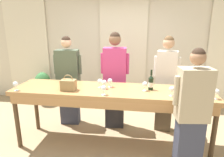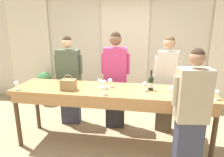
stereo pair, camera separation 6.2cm
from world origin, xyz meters
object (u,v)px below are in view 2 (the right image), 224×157
tasting_bar (111,94)px  handbag (68,85)px  host_pouring (191,117)px  wine_glass_front_mid (100,81)px  wine_glass_front_right (145,85)px  wine_glass_back_right (72,81)px  wine_glass_front_left (103,88)px  wine_glass_by_bottle (110,81)px  wine_bottle (151,83)px  wine_glass_back_left (104,83)px  wine_glass_center_left (210,84)px  wine_glass_center_mid (180,86)px  potted_plant (45,86)px  wine_glass_near_host (217,93)px  guest_pink_top (115,80)px  guest_olive_jacket (69,81)px  wine_glass_center_right (16,84)px  wine_glass_back_mid (172,90)px  guest_cream_sweater (166,83)px

tasting_bar → handbag: handbag is taller
host_pouring → wine_glass_front_mid: bearing=154.7°
wine_glass_front_right → wine_glass_back_right: same height
wine_glass_back_right → handbag: bearing=-90.6°
wine_glass_front_left → wine_glass_by_bottle: same height
wine_bottle → wine_glass_back_left: bearing=-175.3°
wine_glass_center_left → wine_glass_back_left: (-1.62, -0.18, 0.00)m
wine_glass_front_left → wine_glass_center_mid: same height
wine_glass_front_right → potted_plant: 3.02m
wine_glass_front_right → wine_glass_back_right: 1.16m
wine_glass_near_host → host_pouring: size_ratio=0.08×
handbag → wine_glass_center_left: (2.15, 0.33, 0.01)m
wine_glass_back_right → potted_plant: (-1.35, 1.55, -0.65)m
wine_glass_back_right → guest_pink_top: (0.61, 0.65, -0.14)m
wine_glass_center_left → host_pouring: 0.87m
wine_bottle → wine_glass_center_left: size_ratio=2.20×
handbag → wine_glass_front_left: (0.57, -0.12, 0.01)m
tasting_bar → wine_glass_front_right: wine_glass_front_right is taller
wine_glass_front_left → guest_olive_jacket: bearing=133.5°
wine_glass_front_mid → wine_glass_back_right: same height
wine_glass_center_right → potted_plant: size_ratio=0.18×
wine_glass_front_right → wine_glass_center_mid: same height
guest_olive_jacket → wine_bottle: bearing=-20.7°
wine_glass_near_host → wine_glass_center_left: bearing=86.9°
wine_glass_center_left → potted_plant: wine_glass_center_left is taller
wine_glass_front_left → wine_glass_center_mid: 1.14m
wine_glass_back_mid → guest_olive_jacket: bearing=155.8°
wine_glass_center_left → wine_glass_by_bottle: size_ratio=1.00×
handbag → host_pouring: size_ratio=0.15×
wine_glass_front_left → wine_glass_back_mid: 0.97m
tasting_bar → wine_glass_back_right: (-0.64, 0.01, 0.19)m
handbag → wine_glass_near_host: (2.12, -0.05, 0.01)m
guest_pink_top → wine_glass_near_host: bearing=-29.7°
guest_olive_jacket → guest_cream_sweater: (1.87, 0.00, 0.04)m
wine_glass_by_bottle → guest_cream_sweater: size_ratio=0.08×
wine_glass_near_host → guest_pink_top: (-1.51, 0.86, -0.14)m
wine_glass_front_right → wine_glass_by_bottle: size_ratio=1.00×
handbag → wine_glass_front_right: 1.18m
wine_glass_front_left → guest_cream_sweater: guest_cream_sweater is taller
wine_glass_front_mid → wine_glass_center_right: same height
wine_glass_front_mid → wine_glass_center_mid: same height
wine_glass_front_left → guest_pink_top: size_ratio=0.08×
wine_glass_front_right → guest_cream_sweater: guest_cream_sweater is taller
guest_pink_top → guest_cream_sweater: size_ratio=1.03×
tasting_bar → wine_glass_front_right: 0.56m
wine_glass_center_left → guest_olive_jacket: bearing=169.0°
wine_glass_near_host → wine_glass_by_bottle: 1.55m
wine_glass_center_right → wine_glass_center_left: bearing=9.0°
wine_bottle → wine_glass_front_right: size_ratio=2.20×
wine_glass_center_mid → wine_glass_front_mid: bearing=177.7°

